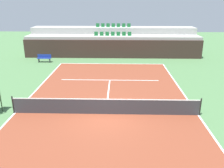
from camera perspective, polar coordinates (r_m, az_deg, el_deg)
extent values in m
plane|color=#477042|center=(14.16, -1.52, -7.27)|extent=(80.00, 80.00, 0.00)
cube|color=brown|center=(14.16, -1.52, -7.25)|extent=(11.00, 24.00, 0.01)
cube|color=white|center=(25.40, -0.06, 4.90)|extent=(11.00, 0.10, 0.00)
cube|color=white|center=(15.43, -22.31, -6.43)|extent=(0.10, 24.00, 0.00)
cube|color=white|center=(14.90, 20.08, -7.06)|extent=(0.10, 24.00, 0.00)
cube|color=white|center=(20.08, -0.54, 0.96)|extent=(8.26, 0.10, 0.00)
cube|color=white|center=(17.07, -0.94, -2.42)|extent=(0.10, 6.40, 0.00)
cube|color=#33231E|center=(27.85, 0.10, 8.39)|extent=(20.72, 0.30, 2.11)
cube|color=#9E9E99|center=(29.15, 0.18, 9.20)|extent=(20.72, 2.40, 2.43)
cube|color=#9E9E99|center=(31.45, 0.29, 10.66)|extent=(20.72, 2.40, 3.21)
cube|color=#1E6633|center=(29.08, -3.87, 11.60)|extent=(0.44, 0.44, 0.04)
cube|color=#1E6633|center=(29.24, -3.84, 12.08)|extent=(0.44, 0.04, 0.40)
cube|color=#1E6633|center=(29.02, -2.52, 11.61)|extent=(0.44, 0.44, 0.04)
cube|color=#1E6633|center=(29.19, -2.50, 12.09)|extent=(0.44, 0.04, 0.40)
cube|color=#1E6633|center=(28.98, -1.17, 11.61)|extent=(0.44, 0.44, 0.04)
cube|color=#1E6633|center=(29.15, -1.16, 12.09)|extent=(0.44, 0.04, 0.40)
cube|color=#1E6633|center=(28.95, 0.18, 11.61)|extent=(0.44, 0.44, 0.04)
cube|color=#1E6633|center=(29.12, 0.19, 12.09)|extent=(0.44, 0.04, 0.40)
cube|color=#1E6633|center=(28.95, 1.53, 11.60)|extent=(0.44, 0.44, 0.04)
cube|color=#1E6633|center=(29.11, 1.54, 12.08)|extent=(0.44, 0.04, 0.40)
cube|color=#1E6633|center=(28.95, 2.89, 11.58)|extent=(0.44, 0.44, 0.04)
cube|color=#1E6633|center=(29.12, 2.89, 12.06)|extent=(0.44, 0.04, 0.40)
cube|color=#1E6633|center=(28.97, 4.24, 11.56)|extent=(0.44, 0.44, 0.04)
cube|color=#1E6633|center=(29.14, 4.24, 12.04)|extent=(0.44, 0.04, 0.40)
cube|color=#1E6633|center=(31.36, -3.49, 13.59)|extent=(0.44, 0.44, 0.04)
cube|color=#1E6633|center=(31.54, -3.46, 14.03)|extent=(0.44, 0.04, 0.40)
cube|color=#1E6633|center=(31.31, -2.23, 13.60)|extent=(0.44, 0.44, 0.04)
cube|color=#1E6633|center=(31.49, -2.21, 14.04)|extent=(0.44, 0.04, 0.40)
cube|color=#1E6633|center=(31.27, -0.97, 13.61)|extent=(0.44, 0.44, 0.04)
cube|color=#1E6633|center=(31.45, -0.95, 14.04)|extent=(0.44, 0.04, 0.40)
cube|color=#1E6633|center=(31.25, 0.30, 13.60)|extent=(0.44, 0.44, 0.04)
cube|color=#1E6633|center=(31.43, 0.31, 14.04)|extent=(0.44, 0.04, 0.40)
cube|color=#1E6633|center=(31.24, 1.56, 13.60)|extent=(0.44, 0.44, 0.04)
cube|color=#1E6633|center=(31.42, 1.57, 14.03)|extent=(0.44, 0.04, 0.40)
cube|color=#1E6633|center=(31.24, 2.83, 13.58)|extent=(0.44, 0.44, 0.04)
cube|color=#1E6633|center=(31.42, 2.83, 14.02)|extent=(0.44, 0.04, 0.40)
cube|color=#1E6633|center=(31.26, 4.09, 13.56)|extent=(0.44, 0.44, 0.04)
cube|color=#1E6633|center=(31.44, 4.09, 14.00)|extent=(0.44, 0.04, 0.40)
cylinder|color=black|center=(15.24, -22.73, -4.61)|extent=(0.08, 0.08, 1.07)
cylinder|color=black|center=(14.70, 20.50, -5.19)|extent=(0.08, 0.08, 1.07)
cube|color=#333338|center=(13.95, -1.53, -5.54)|extent=(10.90, 0.02, 0.92)
cube|color=white|center=(13.76, -1.55, -3.71)|extent=(10.90, 0.04, 0.05)
cylinder|color=#334C2D|center=(15.77, -25.23, -3.27)|extent=(0.06, 0.06, 1.55)
cube|color=navy|center=(27.03, -16.03, 5.99)|extent=(1.50, 0.40, 0.05)
cube|color=navy|center=(27.15, -15.97, 6.53)|extent=(1.50, 0.04, 0.36)
cube|color=#2D2D33|center=(27.14, -17.29, 5.40)|extent=(0.06, 0.06, 0.42)
cube|color=#2D2D33|center=(26.78, -14.84, 5.45)|extent=(0.06, 0.06, 0.42)
cube|color=#2D2D33|center=(27.40, -17.10, 5.55)|extent=(0.06, 0.06, 0.42)
cube|color=#2D2D33|center=(27.04, -14.68, 5.60)|extent=(0.06, 0.06, 0.42)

